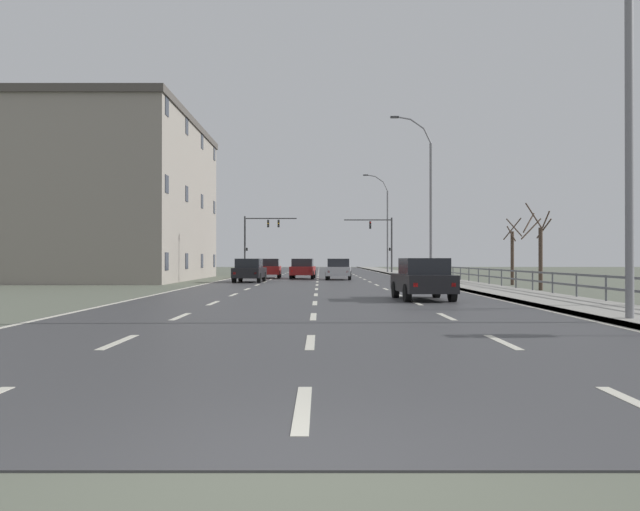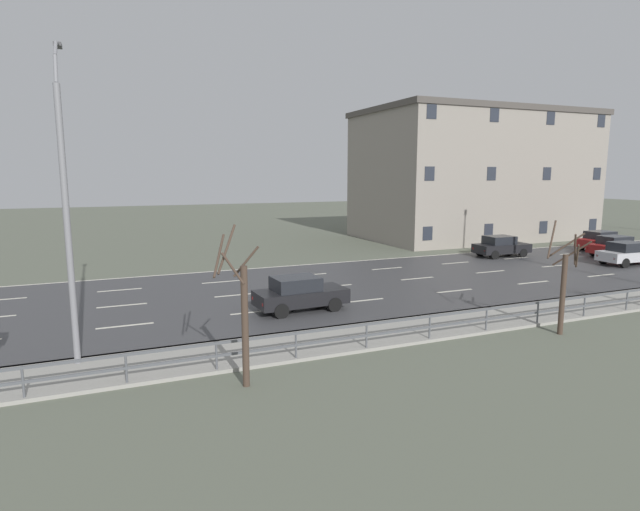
% 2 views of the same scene
% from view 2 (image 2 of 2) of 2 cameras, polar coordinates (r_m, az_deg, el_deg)
% --- Properties ---
extents(ground_plane, '(160.00, 160.00, 0.12)m').
position_cam_2_polar(ground_plane, '(43.99, 31.87, -0.36)').
color(ground_plane, '#5B6051').
extents(guardrail, '(0.07, 39.11, 1.00)m').
position_cam_2_polar(guardrail, '(21.72, 20.64, -5.88)').
color(guardrail, '#515459').
rests_on(guardrail, ground).
extents(street_lamp_foreground, '(2.46, 0.24, 10.32)m').
position_cam_2_polar(street_lamp_foreground, '(17.62, -26.35, 4.76)').
color(street_lamp_foreground, slate).
rests_on(street_lamp_foreground, ground).
extents(car_mid_centre, '(1.98, 4.17, 1.57)m').
position_cam_2_polar(car_mid_centre, '(40.24, 19.46, 0.99)').
color(car_mid_centre, black).
rests_on(car_mid_centre, ground).
extents(car_near_right, '(1.91, 4.14, 1.57)m').
position_cam_2_polar(car_near_right, '(46.96, 28.77, 1.47)').
color(car_near_right, maroon).
rests_on(car_near_right, ground).
extents(car_distant, '(2.00, 4.19, 1.57)m').
position_cam_2_polar(car_distant, '(23.01, -2.28, -4.22)').
color(car_distant, black).
rests_on(car_distant, ground).
extents(car_far_right, '(1.99, 4.18, 1.57)m').
position_cam_2_polar(car_far_right, '(43.79, 30.02, 0.90)').
color(car_far_right, maroon).
rests_on(car_far_right, ground).
extents(car_far_left, '(2.01, 4.19, 1.57)m').
position_cam_2_polar(car_far_left, '(40.29, 31.02, 0.22)').
color(car_far_left, '#B7B7BC').
rests_on(car_far_left, ground).
extents(brick_building, '(12.51, 21.14, 11.92)m').
position_cam_2_polar(brick_building, '(51.97, 16.57, 8.55)').
color(brick_building, gray).
rests_on(brick_building, ground).
extents(bare_tree_near, '(1.45, 1.46, 4.66)m').
position_cam_2_polar(bare_tree_near, '(14.83, -8.59, -6.67)').
color(bare_tree_near, '#423328').
rests_on(bare_tree_near, ground).
extents(bare_tree_mid, '(1.46, 1.73, 4.34)m').
position_cam_2_polar(bare_tree_mid, '(21.58, 25.45, -2.89)').
color(bare_tree_mid, '#423328').
rests_on(bare_tree_mid, ground).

